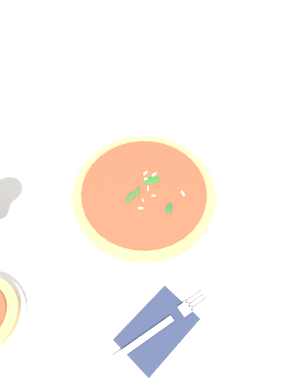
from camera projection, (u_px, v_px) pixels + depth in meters
name	position (u px, v px, depth m)	size (l,w,h in m)	color
ground_plane	(132.00, 208.00, 0.89)	(6.00, 6.00, 0.00)	silver
pizza_arugula_main	(144.00, 195.00, 0.88)	(0.36, 0.36, 0.05)	white
napkin	(157.00, 329.00, 0.74)	(0.17, 0.13, 0.01)	navy
fork	(161.00, 326.00, 0.74)	(0.21, 0.11, 0.00)	silver
side_plate_white	(274.00, 184.00, 0.91)	(0.17, 0.17, 0.02)	white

